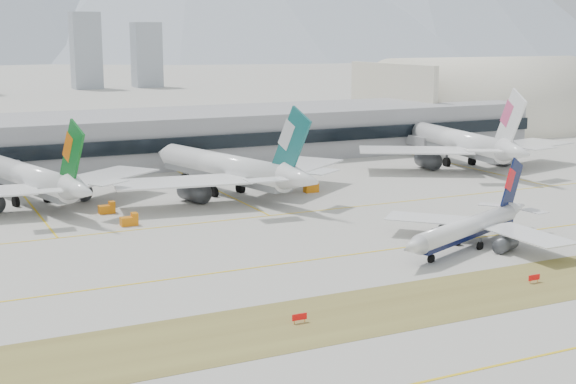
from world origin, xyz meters
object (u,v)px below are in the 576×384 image
taxiing_airliner (471,227)px  widebody_cathay (230,170)px  widebody_china_air (462,144)px  terminal (120,139)px  hangar (482,131)px  widebody_eva (32,180)px

taxiing_airliner → widebody_cathay: (-22.32, 64.67, 2.72)m
widebody_cathay → widebody_china_air: (78.92, 11.19, 0.34)m
terminal → hangar: size_ratio=3.08×
widebody_cathay → hangar: hangar is taller
widebody_eva → widebody_china_air: bearing=-103.6°
hangar → terminal: bearing=-172.6°
widebody_china_air → hangar: hangar is taller
widebody_china_air → hangar: size_ratio=0.77×
terminal → widebody_eva: bearing=-123.3°
hangar → taxiing_airliner: bearing=-129.8°
taxiing_airliner → widebody_china_air: bearing=-149.8°
taxiing_airliner → widebody_cathay: 68.47m
widebody_eva → terminal: size_ratio=0.21×
widebody_cathay → terminal: bearing=-3.3°
widebody_cathay → widebody_china_air: bearing=-96.3°
widebody_cathay → terminal: (-11.78, 59.87, 1.16)m
widebody_eva → widebody_cathay: widebody_cathay is taller
hangar → widebody_eva: bearing=-159.3°
hangar → widebody_china_air: bearing=-132.9°
widebody_eva → widebody_china_air: size_ratio=0.86×
terminal → hangar: bearing=7.4°
widebody_china_air → terminal: widebody_china_air is taller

